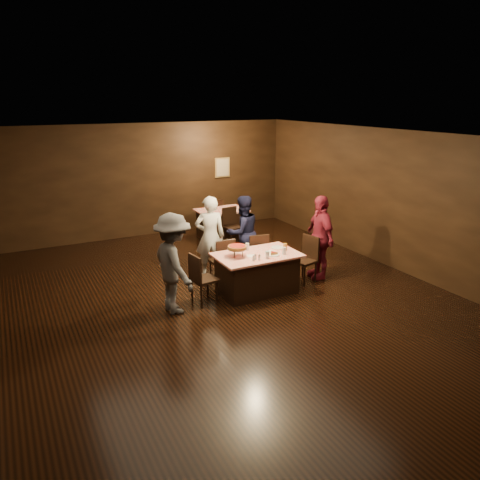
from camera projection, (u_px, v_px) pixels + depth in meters
name	position (u px, v px, depth m)	size (l,w,h in m)	color
room	(229.00, 188.00, 8.10)	(10.00, 10.04, 3.02)	black
main_table	(257.00, 273.00, 9.03)	(1.60, 1.00, 0.77)	red
back_table	(222.00, 224.00, 12.53)	(1.30, 0.90, 0.77)	#BA120C
chair_far_left	(222.00, 260.00, 9.46)	(0.42, 0.42, 0.95)	black
chair_far_right	(256.00, 254.00, 9.82)	(0.42, 0.42, 0.95)	black
chair_end_left	(204.00, 278.00, 8.52)	(0.42, 0.42, 0.95)	black
chair_end_right	(304.00, 260.00, 9.48)	(0.42, 0.42, 0.95)	black
chair_back_near	(233.00, 227.00, 11.91)	(0.42, 0.42, 0.95)	black
chair_back_far	(212.00, 216.00, 13.01)	(0.42, 0.42, 0.95)	black
diner_white_jacket	(210.00, 237.00, 9.71)	(0.63, 0.41, 1.72)	white
diner_navy_hoodie	(243.00, 232.00, 10.19)	(0.79, 0.62, 1.63)	black
diner_grey_knit	(173.00, 264.00, 8.05)	(1.15, 0.66, 1.78)	#545559
diner_red_shirt	(320.00, 237.00, 9.63)	(1.03, 0.43, 1.75)	maroon
pizza_stand	(237.00, 247.00, 8.73)	(0.38, 0.38, 0.22)	black
plate_with_slice	(273.00, 254.00, 8.87)	(0.25, 0.25, 0.06)	white
plate_empty	(277.00, 248.00, 9.28)	(0.25, 0.25, 0.01)	white
glass_front_left	(267.00, 255.00, 8.66)	(0.08, 0.08, 0.14)	silver
glass_front_right	(284.00, 251.00, 8.88)	(0.08, 0.08, 0.14)	silver
glass_amber	(285.00, 247.00, 9.12)	(0.08, 0.08, 0.14)	#BF7F26
glass_back	(247.00, 247.00, 9.13)	(0.08, 0.08, 0.14)	silver
condiments	(256.00, 257.00, 8.58)	(0.17, 0.10, 0.09)	silver
napkin_center	(271.00, 252.00, 9.05)	(0.16, 0.16, 0.01)	white
napkin_left	(251.00, 256.00, 8.81)	(0.16, 0.16, 0.01)	white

